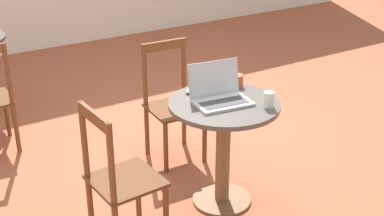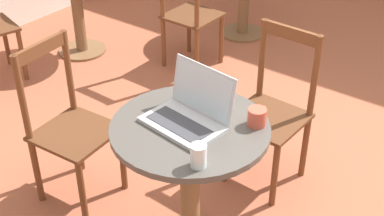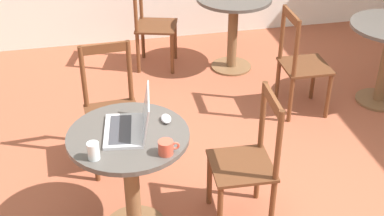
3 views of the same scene
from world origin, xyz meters
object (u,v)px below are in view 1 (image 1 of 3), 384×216
at_px(drinking_glass, 269,100).
at_px(chair_near_back, 119,180).
at_px(laptop, 220,95).
at_px(mouse, 192,91).
at_px(cafe_table_near, 224,130).
at_px(mug, 237,80).
at_px(chair_near_right, 172,104).

bearing_deg(drinking_glass, chair_near_back, 81.19).
xyz_separation_m(laptop, mouse, (0.21, 0.07, -0.03)).
height_order(cafe_table_near, mouse, mouse).
bearing_deg(mug, laptop, 122.96).
height_order(mouse, drinking_glass, drinking_glass).
distance_m(mug, drinking_glass, 0.39).
xyz_separation_m(cafe_table_near, laptop, (0.02, 0.02, 0.25)).
xyz_separation_m(laptop, drinking_glass, (-0.22, -0.21, 0.00)).
height_order(cafe_table_near, drinking_glass, drinking_glass).
distance_m(laptop, mug, 0.30).
xyz_separation_m(chair_near_right, mouse, (-0.49, 0.12, 0.31)).
relative_size(chair_near_right, mug, 7.70).
distance_m(cafe_table_near, chair_near_right, 0.74).
distance_m(mouse, mug, 0.33).
xyz_separation_m(mouse, drinking_glass, (-0.44, -0.28, 0.03)).
relative_size(laptop, mouse, 3.80).
relative_size(mug, drinking_glass, 1.19).
bearing_deg(chair_near_right, drinking_glass, -170.15).
bearing_deg(mouse, chair_near_right, -14.06).
bearing_deg(laptop, chair_near_back, 95.80).
height_order(mug, drinking_glass, drinking_glass).
bearing_deg(laptop, mouse, 18.38).
height_order(laptop, mug, laptop).
distance_m(chair_near_right, drinking_glass, 1.01).
bearing_deg(mug, cafe_table_near, 128.92).
relative_size(laptop, mug, 3.21).
distance_m(chair_near_back, mug, 1.08).
height_order(cafe_table_near, chair_near_back, chair_near_back).
height_order(laptop, drinking_glass, laptop).
height_order(cafe_table_near, mug, mug).
bearing_deg(mug, drinking_glass, 174.56).
bearing_deg(chair_near_right, mouse, 165.94).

